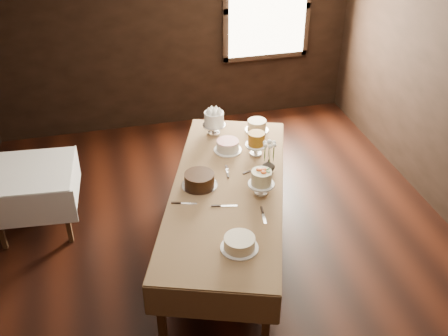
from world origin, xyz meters
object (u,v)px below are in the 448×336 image
Objects in this scene: cake_server_d at (256,169)px; cake_server_c at (227,169)px; display_table at (227,193)px; cake_server_b at (264,218)px; cake_speckled at (257,126)px; cake_caramel at (256,145)px; cake_server_a at (229,206)px; cake_flowers at (261,183)px; flower_vase at (269,165)px; cake_cream at (239,243)px; cake_meringue at (214,124)px; side_table at (32,177)px; cake_server_e at (189,203)px; cake_lattice at (228,146)px; cake_chocolate at (199,180)px.

cake_server_c is at bearing 145.83° from cake_server_d.
cake_server_b reaches higher than display_table.
cake_server_b is at bearing -122.34° from cake_server_d.
display_table is 10.81× the size of cake_speckled.
cake_speckled is 0.51m from cake_caramel.
display_table is at bearing 90.54° from cake_server_a.
cake_flowers is 0.39m from flower_vase.
cake_server_b is at bearing 45.55° from cake_cream.
cake_cream is (-0.23, -1.91, -0.07)m from cake_meringue.
side_table is 3.87× the size of cake_server_b.
cake_server_a is 0.36m from cake_server_b.
cake_server_a and cake_server_e have the same top height.
cake_flowers is at bearing 31.66° from cake_server_a.
cake_server_a is (-0.17, -1.34, -0.12)m from cake_meringue.
cake_caramel is 1.09m from cake_server_e.
cake_server_a is at bearing 83.91° from cake_cream.
cake_server_c and cake_server_e have the same top height.
flower_vase reaches higher than cake_speckled.
cake_flowers is 0.42m from cake_server_d.
cake_lattice is 1.24× the size of cake_server_a.
cake_server_d is at bearing 66.49° from cake_cream.
display_table is 21.23× the size of flower_vase.
cake_server_a is at bearing -116.92° from cake_speckled.
cake_server_c is at bearing 80.71° from cake_cream.
cake_server_a is 0.37m from cake_server_e.
cake_speckled is 1.11× the size of cake_server_d.
cake_server_e is (-0.52, -1.22, -0.12)m from cake_meringue.
side_table is 3.49× the size of cake_speckled.
cake_server_d is at bearing 176.71° from cake_server_b.
cake_chocolate is at bearing -133.12° from cake_speckled.
side_table is 2.53m from cake_cream.
cake_server_a is 1.77× the size of flower_vase.
cake_caramel is 1.11× the size of cake_server_b.
cake_speckled is 0.80m from cake_server_d.
cake_lattice reaches higher than cake_server_a.
cake_caramel is (2.32, -0.43, 0.31)m from side_table.
cake_server_a is at bearing -126.35° from cake_server_b.
cake_server_d is at bearing 43.78° from cake_server_e.
cake_server_d is (0.61, 0.15, -0.06)m from cake_chocolate.
cake_server_a and cake_server_d have the same top height.
cake_meringue is at bearing 174.18° from cake_speckled.
display_table is 0.37m from cake_flowers.
cake_meringue is 1.33m from cake_server_e.
display_table is 0.58m from cake_server_b.
side_table is at bearing 134.27° from cake_cream.
cake_flowers reaches higher than cake_speckled.
side_table is 2.06m from cake_server_c.
cake_server_d is at bearing -17.49° from side_table.
cake_server_d is (-0.08, -0.28, -0.11)m from cake_caramel.
cake_meringue is at bearing 94.35° from cake_server_a.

